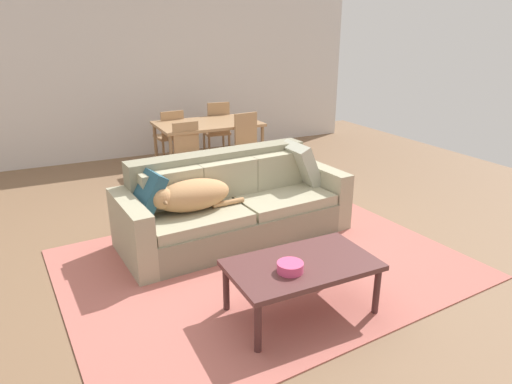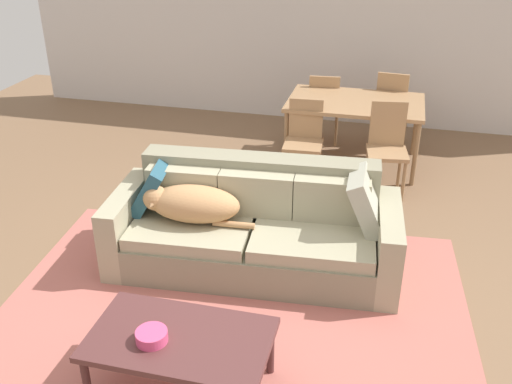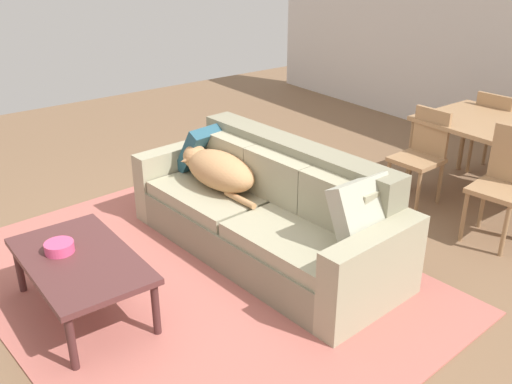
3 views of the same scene
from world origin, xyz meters
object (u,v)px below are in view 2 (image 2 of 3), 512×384
object	(u,v)px
coffee_table	(180,343)
couch	(255,228)
dining_chair_far_right	(391,107)
bowl_on_coffee_table	(152,336)
throw_pillow_by_right_arm	(367,201)
dining_table	(355,106)
dining_chair_near_left	(304,137)
dining_chair_far_left	(324,104)
throw_pillow_by_left_arm	(151,186)
dog_on_left_cushion	(191,203)
dining_chair_near_right	(387,144)

from	to	relation	value
coffee_table	couch	bearing A→B (deg)	86.63
dining_chair_far_right	bowl_on_coffee_table	bearing A→B (deg)	80.58
coffee_table	throw_pillow_by_right_arm	bearing A→B (deg)	58.96
dining_table	dining_chair_near_left	world-z (taller)	dining_chair_near_left
throw_pillow_by_right_arm	dining_chair_near_left	distance (m)	1.77
dining_chair_far_left	dining_chair_far_right	world-z (taller)	dining_chair_far_right
dining_table	dining_chair_far_right	distance (m)	0.74
bowl_on_coffee_table	dining_table	size ratio (longest dim) A/B	0.13
throw_pillow_by_left_arm	dining_table	distance (m)	2.71
couch	dining_table	bearing A→B (deg)	71.01
coffee_table	dining_chair_far_left	bearing A→B (deg)	86.59
dog_on_left_cushion	coffee_table	xyz separation A→B (m)	(0.41, -1.34, -0.19)
couch	bowl_on_coffee_table	bearing A→B (deg)	-102.90
coffee_table	dining_chair_near_left	xyz separation A→B (m)	(0.20, 3.20, 0.10)
throw_pillow_by_right_arm	dog_on_left_cushion	bearing A→B (deg)	-169.17
dog_on_left_cushion	dining_chair_near_right	world-z (taller)	dining_chair_near_right
couch	throw_pillow_by_left_arm	bearing A→B (deg)	176.93
throw_pillow_by_right_arm	dining_table	distance (m)	2.16
dog_on_left_cushion	dining_chair_far_right	size ratio (longest dim) A/B	0.97
throw_pillow_by_left_arm	dining_chair_far_left	xyz separation A→B (m)	(1.05, 2.81, -0.12)
dining_chair_far_right	dining_table	bearing A→B (deg)	63.17
throw_pillow_by_left_arm	dining_chair_near_left	size ratio (longest dim) A/B	0.49
throw_pillow_by_right_arm	dining_chair_far_right	distance (m)	2.75
throw_pillow_by_right_arm	dining_table	xyz separation A→B (m)	(-0.29, 2.14, 0.05)
coffee_table	dining_chair_far_right	xyz separation A→B (m)	(1.06, 4.35, 0.13)
dog_on_left_cushion	dining_chair_far_left	distance (m)	3.01
dog_on_left_cushion	couch	bearing A→B (deg)	12.10
coffee_table	dining_chair_far_left	xyz separation A→B (m)	(0.26, 4.28, 0.12)
dining_chair_near_left	dining_chair_far_left	distance (m)	1.09
coffee_table	bowl_on_coffee_table	xyz separation A→B (m)	(-0.14, -0.07, 0.08)
couch	coffee_table	bearing A→B (deg)	-97.81
dining_chair_near_right	dining_chair_far_left	bearing A→B (deg)	116.70
throw_pillow_by_right_arm	dining_chair_near_right	size ratio (longest dim) A/B	0.50
coffee_table	dining_chair_near_right	distance (m)	3.29
throw_pillow_by_left_arm	dining_chair_far_right	xyz separation A→B (m)	(1.86, 2.88, -0.11)
dog_on_left_cushion	throw_pillow_by_right_arm	distance (m)	1.40
coffee_table	dining_table	distance (m)	3.82
dog_on_left_cushion	dining_chair_near_left	size ratio (longest dim) A/B	1.06
bowl_on_coffee_table	throw_pillow_by_left_arm	bearing A→B (deg)	112.95
throw_pillow_by_left_arm	bowl_on_coffee_table	size ratio (longest dim) A/B	2.26
throw_pillow_by_left_arm	dining_table	world-z (taller)	throw_pillow_by_left_arm
throw_pillow_by_left_arm	dining_chair_far_left	bearing A→B (deg)	69.48
dining_chair_near_right	dining_table	bearing A→B (deg)	113.74
dining_chair_near_left	dining_chair_far_left	bearing A→B (deg)	83.96
throw_pillow_by_right_arm	bowl_on_coffee_table	distance (m)	2.02
throw_pillow_by_left_arm	dining_chair_near_right	distance (m)	2.49
throw_pillow_by_left_arm	coffee_table	xyz separation A→B (m)	(0.80, -1.47, -0.24)
dining_chair_far_left	bowl_on_coffee_table	bearing A→B (deg)	79.67
dog_on_left_cushion	dining_table	xyz separation A→B (m)	(1.08, 2.40, 0.11)
throw_pillow_by_right_arm	dining_chair_near_right	bearing A→B (deg)	86.25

